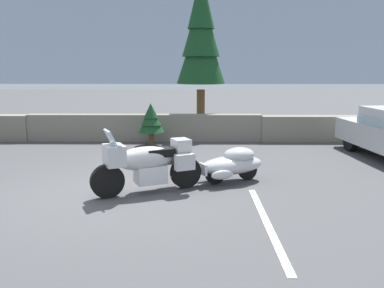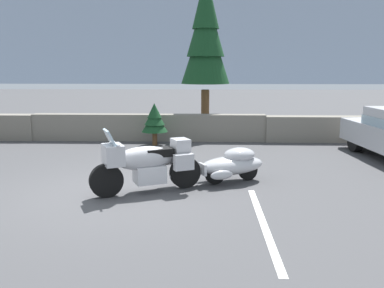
% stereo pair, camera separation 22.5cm
% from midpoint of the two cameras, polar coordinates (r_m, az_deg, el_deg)
% --- Properties ---
extents(ground_plane, '(80.00, 80.00, 0.00)m').
position_cam_midpoint_polar(ground_plane, '(8.46, -12.27, -6.82)').
color(ground_plane, '#424244').
extents(stone_guard_wall, '(24.00, 0.59, 0.92)m').
position_cam_midpoint_polar(stone_guard_wall, '(14.28, -7.35, 2.22)').
color(stone_guard_wall, slate).
rests_on(stone_guard_wall, ground).
extents(distant_ridgeline, '(240.00, 80.00, 16.00)m').
position_cam_midpoint_polar(distant_ridgeline, '(104.18, -0.61, 13.57)').
color(distant_ridgeline, '#99A8BF').
rests_on(distant_ridgeline, ground).
extents(touring_motorcycle, '(2.15, 1.31, 1.33)m').
position_cam_midpoint_polar(touring_motorcycle, '(8.29, -6.95, -2.57)').
color(touring_motorcycle, black).
rests_on(touring_motorcycle, ground).
extents(car_shaped_trailer, '(2.15, 1.26, 0.76)m').
position_cam_midpoint_polar(car_shaped_trailer, '(9.10, 4.89, -2.72)').
color(car_shaped_trailer, black).
rests_on(car_shaped_trailer, ground).
extents(pine_tree_tall, '(1.77, 1.77, 5.85)m').
position_cam_midpoint_polar(pine_tree_tall, '(15.30, 0.82, 14.94)').
color(pine_tree_tall, brown).
rests_on(pine_tree_tall, ground).
extents(pine_sapling_near, '(0.84, 0.84, 1.37)m').
position_cam_midpoint_polar(pine_sapling_near, '(13.31, -6.19, 3.43)').
color(pine_sapling_near, brown).
rests_on(pine_sapling_near, ground).
extents(parking_stripe_marker, '(0.12, 3.60, 0.01)m').
position_cam_midpoint_polar(parking_stripe_marker, '(6.93, 9.38, -10.65)').
color(parking_stripe_marker, silver).
rests_on(parking_stripe_marker, ground).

